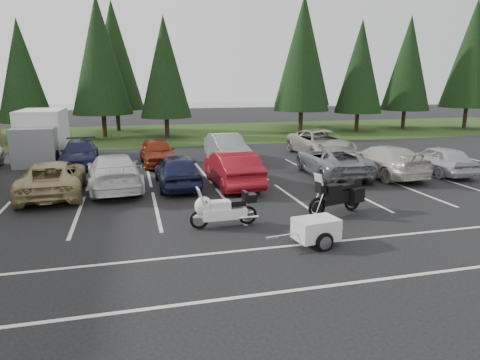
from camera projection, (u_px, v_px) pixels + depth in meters
name	position (u px, v px, depth m)	size (l,w,h in m)	color
ground	(222.00, 213.00, 15.07)	(120.00, 120.00, 0.00)	black
grass_strip	(165.00, 134.00, 37.71)	(80.00, 16.00, 0.01)	#1D3711
lake_water	(174.00, 110.00, 67.93)	(70.00, 50.00, 0.02)	slate
box_truck	(40.00, 136.00, 24.60)	(2.40, 5.60, 2.90)	silver
stall_markings	(211.00, 198.00, 16.96)	(32.00, 16.00, 0.01)	silver
conifer_3	(21.00, 71.00, 31.52)	(3.87, 3.87, 9.02)	#332316
conifer_4	(99.00, 55.00, 33.99)	(4.80, 4.80, 11.17)	#332316
conifer_5	(165.00, 67.00, 34.18)	(4.14, 4.14, 9.63)	#332316
conifer_6	(302.00, 56.00, 37.32)	(4.93, 4.93, 11.48)	#332316
conifer_7	(360.00, 67.00, 38.57)	(4.27, 4.27, 9.94)	#332316
conifer_8	(408.00, 64.00, 40.58)	(4.53, 4.53, 10.56)	#332316
conifer_9	(472.00, 54.00, 40.61)	(5.19, 5.19, 12.10)	#332316
conifer_back_b	(114.00, 56.00, 38.52)	(4.97, 4.97, 11.58)	#332316
conifer_back_c	(303.00, 50.00, 42.06)	(5.50, 5.50, 12.81)	#332316
car_near_2	(53.00, 178.00, 17.33)	(2.36, 5.11, 1.42)	tan
car_near_3	(114.00, 172.00, 18.28)	(2.14, 5.26, 1.53)	silver
car_near_4	(177.00, 170.00, 18.69)	(1.75, 4.36, 1.49)	#171B3B
car_near_5	(232.00, 168.00, 18.88)	(1.68, 4.82, 1.59)	maroon
car_near_6	(332.00, 161.00, 20.91)	(2.46, 5.34, 1.48)	slate
car_near_7	(382.00, 161.00, 20.93)	(2.09, 5.15, 1.50)	beige
car_near_8	(440.00, 160.00, 21.37)	(1.68, 4.19, 1.43)	#B3B2B8
car_far_1	(80.00, 153.00, 23.42)	(1.90, 4.67, 1.35)	#191A3F
car_far_2	(157.00, 152.00, 23.61)	(1.73, 4.30, 1.46)	maroon
car_far_3	(227.00, 148.00, 24.53)	(1.67, 4.78, 1.58)	gray
car_far_4	(321.00, 143.00, 26.37)	(2.65, 5.74, 1.60)	#A3A095
touring_motorcycle	(224.00, 206.00, 13.53)	(2.43, 0.75, 1.35)	white
cargo_trailer	(316.00, 232.00, 12.06)	(1.74, 0.98, 0.80)	white
adventure_motorcycle	(336.00, 193.00, 14.81)	(2.55, 0.89, 1.55)	black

